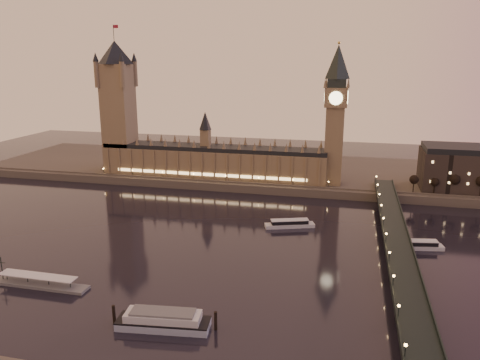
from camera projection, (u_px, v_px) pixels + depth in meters
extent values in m
plane|color=black|center=(220.00, 244.00, 255.01)|extent=(700.00, 700.00, 0.00)
cube|color=#423D35|center=(306.00, 173.00, 402.77)|extent=(560.00, 130.00, 6.00)
cube|color=brown|center=(213.00, 163.00, 373.66)|extent=(180.00, 26.00, 22.00)
cube|color=black|center=(213.00, 148.00, 370.50)|extent=(180.00, 22.00, 3.20)
cube|color=#FFCC7F|center=(208.00, 175.00, 362.46)|extent=(153.00, 0.25, 2.20)
cube|color=brown|center=(119.00, 119.00, 383.45)|extent=(22.00, 22.00, 88.00)
cone|color=black|center=(115.00, 52.00, 370.14)|extent=(31.68, 31.68, 18.00)
cylinder|color=black|center=(114.00, 33.00, 366.38)|extent=(0.44, 0.44, 12.00)
cube|color=maroon|center=(116.00, 26.00, 364.75)|extent=(4.00, 0.15, 2.50)
cube|color=brown|center=(334.00, 146.00, 347.89)|extent=(13.00, 13.00, 58.00)
cube|color=brown|center=(336.00, 97.00, 338.85)|extent=(16.00, 16.00, 14.00)
cylinder|color=#FFEAA5|center=(336.00, 98.00, 331.15)|extent=(9.60, 0.35, 9.60)
cylinder|color=#FFEAA5|center=(325.00, 97.00, 340.70)|extent=(0.35, 9.60, 9.60)
cube|color=black|center=(337.00, 83.00, 336.34)|extent=(13.00, 13.00, 6.00)
cone|color=black|center=(338.00, 62.00, 332.57)|extent=(17.68, 17.68, 24.00)
sphere|color=gold|center=(339.00, 43.00, 329.31)|extent=(2.00, 2.00, 2.00)
cube|color=black|center=(398.00, 246.00, 232.20)|extent=(13.00, 260.00, 2.00)
cube|color=black|center=(385.00, 242.00, 233.25)|extent=(0.60, 260.00, 1.00)
cube|color=black|center=(412.00, 244.00, 230.40)|extent=(0.60, 260.00, 1.00)
cylinder|color=black|center=(414.00, 186.00, 329.71)|extent=(0.70, 0.70, 9.61)
sphere|color=black|center=(415.00, 179.00, 328.45)|extent=(6.41, 6.41, 6.41)
cylinder|color=black|center=(435.00, 188.00, 326.54)|extent=(0.70, 0.70, 9.61)
sphere|color=black|center=(436.00, 181.00, 325.28)|extent=(6.41, 6.41, 6.41)
cylinder|color=black|center=(457.00, 189.00, 323.36)|extent=(0.70, 0.70, 9.61)
sphere|color=black|center=(458.00, 182.00, 322.10)|extent=(6.41, 6.41, 6.41)
cylinder|color=black|center=(479.00, 190.00, 320.19)|extent=(0.70, 0.70, 9.61)
sphere|color=black|center=(480.00, 183.00, 318.93)|extent=(6.41, 6.41, 6.41)
cube|color=silver|center=(290.00, 225.00, 280.60)|extent=(30.10, 15.98, 2.18)
cube|color=black|center=(290.00, 222.00, 280.05)|extent=(22.45, 12.31, 2.18)
cube|color=silver|center=(290.00, 220.00, 279.73)|extent=(23.09, 12.75, 0.40)
cube|color=silver|center=(419.00, 247.00, 248.67)|extent=(26.09, 10.77, 2.15)
cube|color=black|center=(419.00, 243.00, 248.13)|extent=(19.40, 8.47, 2.15)
cube|color=silver|center=(419.00, 241.00, 247.81)|extent=(19.94, 8.81, 0.39)
cube|color=#94A3BC|center=(163.00, 324.00, 175.33)|extent=(35.83, 13.90, 2.84)
cube|color=black|center=(163.00, 320.00, 174.90)|extent=(35.83, 13.90, 0.55)
cube|color=silver|center=(163.00, 316.00, 174.48)|extent=(29.20, 12.04, 2.84)
cube|color=#595B5E|center=(163.00, 312.00, 174.02)|extent=(24.74, 10.44, 0.76)
cylinder|color=black|center=(114.00, 314.00, 177.90)|extent=(1.20, 1.20, 7.42)
cylinder|color=black|center=(216.00, 321.00, 173.48)|extent=(1.20, 1.20, 7.42)
cube|color=#595B5E|center=(41.00, 285.00, 207.76)|extent=(45.04, 7.51, 1.29)
cube|color=silver|center=(38.00, 276.00, 206.94)|extent=(36.46, 6.43, 0.32)
cylinder|color=black|center=(2.00, 268.00, 210.61)|extent=(0.43, 0.43, 10.72)
cylinder|color=black|center=(1.00, 262.00, 209.94)|extent=(4.29, 0.26, 0.26)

